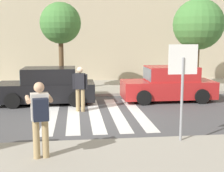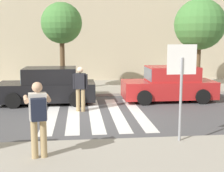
# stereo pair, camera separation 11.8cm
# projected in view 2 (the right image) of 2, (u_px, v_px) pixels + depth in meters

# --- Properties ---
(ground_plane) EXTENTS (120.00, 120.00, 0.00)m
(ground_plane) POSITION_uv_depth(u_px,v_px,m) (95.00, 115.00, 11.49)
(ground_plane) COLOR #4C4C4F
(sidewalk_far) EXTENTS (60.00, 4.80, 0.14)m
(sidewalk_far) POSITION_uv_depth(u_px,v_px,m) (89.00, 87.00, 17.38)
(sidewalk_far) COLOR #9E998C
(sidewalk_far) RESTS_ON ground
(building_facade_far) EXTENTS (56.00, 4.00, 6.61)m
(building_facade_far) POSITION_uv_depth(u_px,v_px,m) (87.00, 30.00, 21.20)
(building_facade_far) COLOR beige
(building_facade_far) RESTS_ON ground
(crosswalk_stripe_0) EXTENTS (0.44, 5.20, 0.01)m
(crosswalk_stripe_0) POSITION_uv_depth(u_px,v_px,m) (52.00, 115.00, 11.52)
(crosswalk_stripe_0) COLOR silver
(crosswalk_stripe_0) RESTS_ON ground
(crosswalk_stripe_1) EXTENTS (0.44, 5.20, 0.01)m
(crosswalk_stripe_1) POSITION_uv_depth(u_px,v_px,m) (74.00, 114.00, 11.60)
(crosswalk_stripe_1) COLOR silver
(crosswalk_stripe_1) RESTS_ON ground
(crosswalk_stripe_2) EXTENTS (0.44, 5.20, 0.01)m
(crosswalk_stripe_2) POSITION_uv_depth(u_px,v_px,m) (95.00, 113.00, 11.69)
(crosswalk_stripe_2) COLOR silver
(crosswalk_stripe_2) RESTS_ON ground
(crosswalk_stripe_3) EXTENTS (0.44, 5.20, 0.01)m
(crosswalk_stripe_3) POSITION_uv_depth(u_px,v_px,m) (116.00, 113.00, 11.77)
(crosswalk_stripe_3) COLOR silver
(crosswalk_stripe_3) RESTS_ON ground
(crosswalk_stripe_4) EXTENTS (0.44, 5.20, 0.01)m
(crosswalk_stripe_4) POSITION_uv_depth(u_px,v_px,m) (137.00, 112.00, 11.86)
(crosswalk_stripe_4) COLOR silver
(crosswalk_stripe_4) RESTS_ON ground
(stop_sign) EXTENTS (0.76, 0.08, 2.51)m
(stop_sign) POSITION_uv_depth(u_px,v_px,m) (181.00, 71.00, 7.94)
(stop_sign) COLOR gray
(stop_sign) RESTS_ON sidewalk_near
(photographer_with_backpack) EXTENTS (0.68, 0.91, 1.72)m
(photographer_with_backpack) POSITION_uv_depth(u_px,v_px,m) (38.00, 113.00, 6.86)
(photographer_with_backpack) COLOR tan
(photographer_with_backpack) RESTS_ON sidewalk_near
(pedestrian_crossing) EXTENTS (0.56, 0.33, 1.72)m
(pedestrian_crossing) POSITION_uv_depth(u_px,v_px,m) (80.00, 86.00, 11.91)
(pedestrian_crossing) COLOR tan
(pedestrian_crossing) RESTS_ON ground
(parked_car_black) EXTENTS (4.10, 1.92, 1.55)m
(parked_car_black) POSITION_uv_depth(u_px,v_px,m) (48.00, 87.00, 13.44)
(parked_car_black) COLOR black
(parked_car_black) RESTS_ON ground
(parked_car_red) EXTENTS (4.10, 1.92, 1.55)m
(parked_car_red) POSITION_uv_depth(u_px,v_px,m) (169.00, 85.00, 14.01)
(parked_car_red) COLOR red
(parked_car_red) RESTS_ON ground
(street_tree_center) EXTENTS (2.04, 2.04, 4.42)m
(street_tree_center) POSITION_uv_depth(u_px,v_px,m) (62.00, 24.00, 15.46)
(street_tree_center) COLOR brown
(street_tree_center) RESTS_ON sidewalk_far
(street_tree_east) EXTENTS (2.66, 2.66, 4.70)m
(street_tree_east) POSITION_uv_depth(u_px,v_px,m) (200.00, 25.00, 16.33)
(street_tree_east) COLOR brown
(street_tree_east) RESTS_ON sidewalk_far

